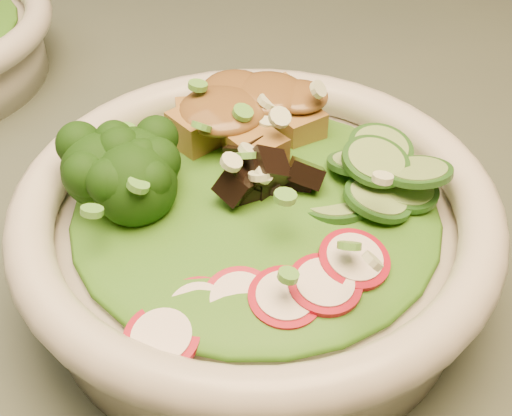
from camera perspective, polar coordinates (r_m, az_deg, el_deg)
name	(u,v)px	position (r m, az deg, el deg)	size (l,w,h in m)	color
dining_table	(189,329)	(0.57, -5.38, -9.59)	(1.20, 0.80, 0.75)	black
salad_bowl	(256,234)	(0.41, 0.00, -2.09)	(0.28, 0.28, 0.07)	beige
lettuce_bed	(256,207)	(0.40, 0.00, 0.11)	(0.21, 0.21, 0.02)	#1E6A16
broccoli_florets	(139,197)	(0.39, -9.38, 0.86)	(0.08, 0.07, 0.04)	black
radish_slices	(281,290)	(0.35, 2.04, -6.61)	(0.11, 0.04, 0.02)	#A20C20
cucumber_slices	(374,181)	(0.40, 9.43, 2.16)	(0.07, 0.07, 0.04)	#8AB162
mushroom_heap	(253,173)	(0.40, -0.25, 2.82)	(0.07, 0.07, 0.04)	black
tofu_cubes	(244,123)	(0.44, -0.94, 6.79)	(0.09, 0.06, 0.04)	#A47436
peanut_sauce	(244,105)	(0.44, -0.96, 8.23)	(0.07, 0.06, 0.02)	brown
scallion_garnish	(256,172)	(0.38, 0.00, 2.87)	(0.20, 0.20, 0.02)	#5DB03E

